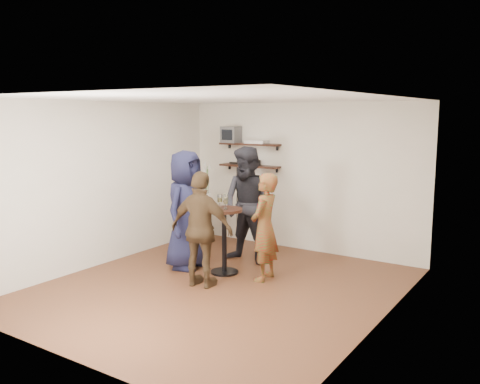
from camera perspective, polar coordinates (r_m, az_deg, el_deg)
name	(u,v)px	position (r m, az deg, el deg)	size (l,w,h in m)	color
room	(218,196)	(6.88, -2.46, -0.45)	(4.58, 5.08, 2.68)	#4C2A18
shelf_upper	(250,144)	(9.33, 1.08, 5.39)	(1.20, 0.25, 0.04)	black
shelf_lower	(249,166)	(9.37, 1.07, 2.94)	(1.20, 0.25, 0.04)	black
crt_monitor	(232,135)	(9.55, -0.96, 6.47)	(0.32, 0.30, 0.30)	#59595B
dvd_deck	(257,142)	(9.25, 1.89, 5.65)	(0.40, 0.24, 0.06)	silver
radio	(254,163)	(9.31, 1.59, 3.32)	(0.22, 0.10, 0.10)	black
power_strip	(236,163)	(9.58, -0.40, 3.27)	(0.30, 0.05, 0.03)	black
side_table	(207,213)	(9.60, -3.69, -2.41)	(0.58, 0.58, 0.65)	black
vase_lilies	(207,193)	(9.53, -3.72, -0.09)	(0.19, 0.19, 0.91)	white
drinks_table	(224,232)	(7.67, -1.78, -4.49)	(0.55, 0.55, 1.00)	black
wine_glass_fl	(220,199)	(7.59, -2.29, -0.78)	(0.07, 0.07, 0.21)	silver
wine_glass_fr	(226,201)	(7.51, -1.61, -1.03)	(0.06, 0.06, 0.18)	silver
wine_glass_bl	(225,199)	(7.65, -1.68, -0.82)	(0.06, 0.06, 0.19)	silver
wine_glass_br	(226,199)	(7.58, -1.63, -0.75)	(0.07, 0.07, 0.22)	silver
person_plaid	(265,227)	(7.35, 2.78, -3.95)	(0.57, 0.38, 1.57)	#9F1312
person_dark	(248,206)	(8.15, 0.95, -1.53)	(0.92, 0.72, 1.89)	black
person_navy	(186,210)	(7.93, -6.10, -2.00)	(0.91, 0.59, 1.85)	black
person_brown	(202,230)	(7.07, -4.33, -4.24)	(0.95, 0.40, 1.63)	#3F2D1B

